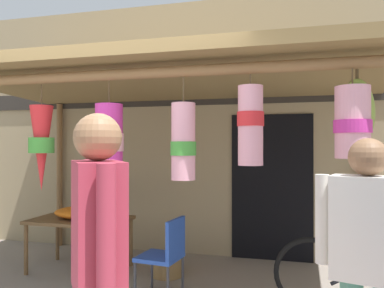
% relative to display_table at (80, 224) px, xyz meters
% --- Properties ---
extents(shop_facade, '(10.37, 0.29, 3.67)m').
position_rel_display_table_xyz_m(shop_facade, '(1.04, 1.21, 1.25)').
color(shop_facade, '#9E8966').
rests_on(shop_facade, ground_plane).
extents(market_stall_canopy, '(4.92, 2.61, 2.46)m').
position_rel_display_table_xyz_m(market_stall_canopy, '(1.21, -0.22, 1.59)').
color(market_stall_canopy, brown).
rests_on(market_stall_canopy, ground_plane).
extents(display_table, '(1.19, 0.75, 0.65)m').
position_rel_display_table_xyz_m(display_table, '(0.00, 0.00, 0.00)').
color(display_table, brown).
rests_on(display_table, ground_plane).
extents(flower_heap_on_table, '(0.71, 0.50, 0.15)m').
position_rel_display_table_xyz_m(flower_heap_on_table, '(0.03, -0.01, 0.14)').
color(flower_heap_on_table, orange).
rests_on(flower_heap_on_table, display_table).
extents(folding_chair, '(0.45, 0.45, 0.84)m').
position_rel_display_table_xyz_m(folding_chair, '(1.37, -0.66, -0.08)').
color(folding_chair, '#2347A8').
rests_on(folding_chair, ground_plane).
extents(wicker_basket_by_table, '(0.38, 0.38, 0.27)m').
position_rel_display_table_xyz_m(wicker_basket_by_table, '(1.13, 0.09, -0.45)').
color(wicker_basket_by_table, olive).
rests_on(wicker_basket_by_table, ground_plane).
extents(parked_bicycle, '(1.75, 0.44, 0.92)m').
position_rel_display_table_xyz_m(parked_bicycle, '(3.28, -0.41, -0.24)').
color(parked_bicycle, black).
rests_on(parked_bicycle, ground_plane).
extents(customer_foreground, '(0.41, 0.50, 1.73)m').
position_rel_display_table_xyz_m(customer_foreground, '(1.69, -2.67, 0.44)').
color(customer_foreground, orange).
rests_on(customer_foreground, ground_plane).
extents(shopper_by_bananas, '(0.58, 0.32, 1.61)m').
position_rel_display_table_xyz_m(shopper_by_bananas, '(3.03, -1.96, 0.37)').
color(shopper_by_bananas, '#4C8E7A').
rests_on(shopper_by_bananas, ground_plane).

